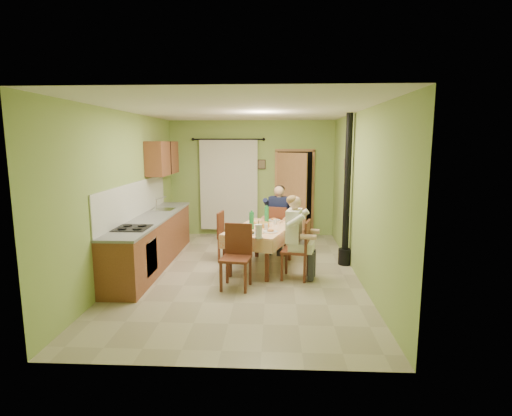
# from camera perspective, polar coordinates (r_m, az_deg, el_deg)

# --- Properties ---
(floor) EXTENTS (4.00, 6.00, 0.01)m
(floor) POSITION_cam_1_polar(r_m,az_deg,el_deg) (7.14, -2.07, -9.26)
(floor) COLOR tan
(floor) RESTS_ON ground
(room_shell) EXTENTS (4.04, 6.04, 2.82)m
(room_shell) POSITION_cam_1_polar(r_m,az_deg,el_deg) (6.78, -2.16, 5.47)
(room_shell) COLOR #95B25B
(room_shell) RESTS_ON ground
(kitchen_run) EXTENTS (0.64, 3.64, 1.56)m
(kitchen_run) POSITION_cam_1_polar(r_m,az_deg,el_deg) (7.71, -14.62, -4.43)
(kitchen_run) COLOR brown
(kitchen_run) RESTS_ON ground
(upper_cabinets) EXTENTS (0.35, 1.40, 0.70)m
(upper_cabinets) POSITION_cam_1_polar(r_m,az_deg,el_deg) (8.78, -13.20, 6.97)
(upper_cabinets) COLOR brown
(upper_cabinets) RESTS_ON room_shell
(curtain) EXTENTS (1.70, 0.07, 2.22)m
(curtain) POSITION_cam_1_polar(r_m,az_deg,el_deg) (9.76, -3.91, 3.37)
(curtain) COLOR black
(curtain) RESTS_ON ground
(doorway) EXTENTS (0.96, 0.53, 2.15)m
(doorway) POSITION_cam_1_polar(r_m,az_deg,el_deg) (9.69, 5.30, 2.04)
(doorway) COLOR black
(doorway) RESTS_ON ground
(dining_table) EXTENTS (1.40, 1.79, 0.76)m
(dining_table) POSITION_cam_1_polar(r_m,az_deg,el_deg) (7.31, 0.78, -5.69)
(dining_table) COLOR #E8AA7A
(dining_table) RESTS_ON ground
(tableware) EXTENTS (0.69, 1.66, 0.33)m
(tableware) POSITION_cam_1_polar(r_m,az_deg,el_deg) (7.11, 0.65, -2.43)
(tableware) COLOR white
(tableware) RESTS_ON dining_table
(chair_far) EXTENTS (0.54, 0.54, 1.00)m
(chair_far) POSITION_cam_1_polar(r_m,az_deg,el_deg) (8.29, 3.19, -4.52)
(chair_far) COLOR #5F2A19
(chair_far) RESTS_ON ground
(chair_near) EXTENTS (0.50, 0.50, 1.01)m
(chair_near) POSITION_cam_1_polar(r_m,az_deg,el_deg) (6.37, -2.85, -8.83)
(chair_near) COLOR #5F2A19
(chair_near) RESTS_ON ground
(chair_right) EXTENTS (0.52, 0.52, 1.00)m
(chair_right) POSITION_cam_1_polar(r_m,az_deg,el_deg) (6.82, 5.76, -7.64)
(chair_right) COLOR #5F2A19
(chair_right) RESTS_ON ground
(chair_left) EXTENTS (0.45, 0.45, 0.96)m
(chair_left) POSITION_cam_1_polar(r_m,az_deg,el_deg) (7.80, -3.87, -5.43)
(chair_left) COLOR #5F2A19
(chair_left) RESTS_ON ground
(man_far) EXTENTS (0.64, 0.56, 1.39)m
(man_far) POSITION_cam_1_polar(r_m,az_deg,el_deg) (8.18, 3.25, -0.50)
(man_far) COLOR #141938
(man_far) RESTS_ON chair_far
(man_right) EXTENTS (0.54, 0.63, 1.39)m
(man_right) POSITION_cam_1_polar(r_m,az_deg,el_deg) (6.67, 5.72, -2.80)
(man_right) COLOR white
(man_right) RESTS_ON chair_right
(stove_flue) EXTENTS (0.24, 0.24, 2.80)m
(stove_flue) POSITION_cam_1_polar(r_m,az_deg,el_deg) (7.56, 12.78, -0.42)
(stove_flue) COLOR black
(stove_flue) RESTS_ON ground
(picture_back) EXTENTS (0.19, 0.03, 0.23)m
(picture_back) POSITION_cam_1_polar(r_m,az_deg,el_deg) (9.73, 0.82, 6.25)
(picture_back) COLOR black
(picture_back) RESTS_ON room_shell
(picture_right) EXTENTS (0.03, 0.31, 0.21)m
(picture_right) POSITION_cam_1_polar(r_m,az_deg,el_deg) (8.07, 12.75, 6.09)
(picture_right) COLOR brown
(picture_right) RESTS_ON room_shell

